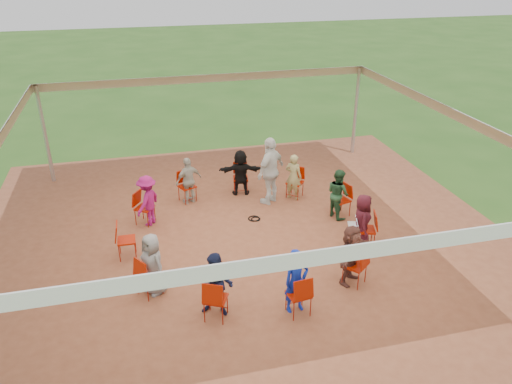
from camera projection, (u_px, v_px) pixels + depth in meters
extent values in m
plane|color=#2B5319|center=(247.00, 242.00, 12.23)|extent=(80.00, 80.00, 0.00)
plane|color=brown|center=(247.00, 242.00, 12.23)|extent=(13.00, 13.00, 0.00)
cylinder|color=#B2B2B7|center=(45.00, 135.00, 14.84)|extent=(0.12, 0.12, 3.00)
cylinder|color=#B2B2B7|center=(356.00, 111.00, 17.04)|extent=(0.12, 0.12, 3.00)
plane|color=white|center=(246.00, 125.00, 10.92)|extent=(10.30, 10.30, 0.00)
cube|color=white|center=(337.00, 255.00, 6.48)|extent=(10.30, 0.03, 0.24)
cube|color=white|center=(209.00, 78.00, 15.47)|extent=(10.30, 0.03, 0.24)
cube|color=white|center=(453.00, 114.00, 12.11)|extent=(0.03, 10.30, 0.24)
imported|color=#3C0F19|center=(362.00, 221.00, 11.79)|extent=(0.55, 0.74, 1.35)
imported|color=#204729|center=(338.00, 193.00, 13.14)|extent=(0.54, 0.74, 1.35)
imported|color=tan|center=(293.00, 177.00, 14.10)|extent=(0.58, 0.57, 1.35)
imported|color=black|center=(241.00, 173.00, 14.38)|extent=(1.32, 0.67, 1.35)
imported|color=#AEAC9B|center=(189.00, 181.00, 13.87)|extent=(0.89, 0.69, 1.35)
imported|color=#8E1259|center=(148.00, 201.00, 12.76)|extent=(0.85, 0.97, 1.35)
imported|color=gray|center=(153.00, 264.00, 10.17)|extent=(0.66, 0.76, 1.35)
imported|color=#131A3A|center=(217.00, 285.00, 9.53)|extent=(0.76, 0.63, 1.35)
imported|color=#0F25A0|center=(296.00, 281.00, 9.65)|extent=(0.53, 0.38, 1.35)
imported|color=brown|center=(351.00, 255.00, 10.49)|extent=(1.27, 1.17, 1.35)
imported|color=silver|center=(271.00, 171.00, 13.77)|extent=(1.24, 1.17, 1.93)
torus|color=black|center=(254.00, 218.00, 13.28)|extent=(0.36, 0.36, 0.03)
torus|color=black|center=(256.00, 219.00, 13.25)|extent=(0.29, 0.29, 0.03)
cube|color=#B7B7BC|center=(352.00, 225.00, 11.85)|extent=(0.28, 0.35, 0.01)
cube|color=#B7B7BC|center=(357.00, 221.00, 11.80)|extent=(0.15, 0.30, 0.19)
cube|color=#CCE0FF|center=(357.00, 221.00, 11.80)|extent=(0.12, 0.26, 0.16)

